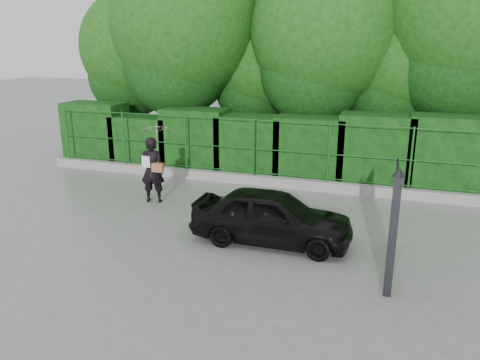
% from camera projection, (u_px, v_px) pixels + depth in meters
% --- Properties ---
extents(ground, '(80.00, 80.00, 0.00)m').
position_uv_depth(ground, '(181.00, 237.00, 10.81)').
color(ground, gray).
extents(kerb, '(14.00, 0.25, 0.30)m').
position_uv_depth(kerb, '(241.00, 179.00, 14.87)').
color(kerb, '#9E9E99').
rests_on(kerb, ground).
extents(fence, '(14.13, 0.06, 1.80)m').
position_uv_depth(fence, '(248.00, 147.00, 14.50)').
color(fence, '#17591E').
rests_on(fence, kerb).
extents(hedge, '(14.20, 1.20, 2.30)m').
position_uv_depth(hedge, '(255.00, 145.00, 15.47)').
color(hedge, black).
rests_on(hedge, ground).
extents(trees, '(17.10, 6.15, 8.08)m').
position_uv_depth(trees, '(302.00, 33.00, 16.19)').
color(trees, black).
rests_on(trees, ground).
extents(gate, '(0.22, 2.33, 2.36)m').
position_uv_depth(gate, '(393.00, 223.00, 8.43)').
color(gate, black).
rests_on(gate, ground).
extents(woman, '(0.98, 0.94, 2.18)m').
position_uv_depth(woman, '(155.00, 153.00, 12.81)').
color(woman, black).
rests_on(woman, ground).
extents(car, '(3.58, 1.44, 1.22)m').
position_uv_depth(car, '(272.00, 216.00, 10.39)').
color(car, black).
rests_on(car, ground).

